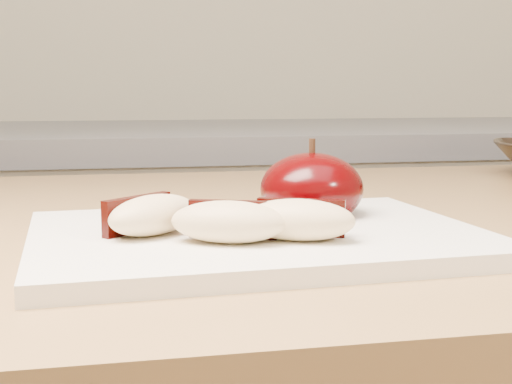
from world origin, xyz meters
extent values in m
cube|color=silver|center=(0.00, 1.20, 0.45)|extent=(2.40, 0.60, 0.90)
cube|color=slate|center=(0.00, 1.20, 0.92)|extent=(2.40, 0.62, 0.04)
cube|color=olive|center=(0.00, 0.50, 0.88)|extent=(1.64, 0.64, 0.04)
cube|color=silver|center=(-0.08, 0.37, 0.91)|extent=(0.31, 0.23, 0.01)
ellipsoid|color=#2E0001|center=(-0.02, 0.42, 0.93)|extent=(0.09, 0.09, 0.05)
cylinder|color=black|center=(-0.02, 0.42, 0.96)|extent=(0.00, 0.00, 0.01)
ellipsoid|color=beige|center=(-0.15, 0.37, 0.92)|extent=(0.08, 0.07, 0.03)
cube|color=black|center=(-0.16, 0.38, 0.92)|extent=(0.05, 0.04, 0.02)
ellipsoid|color=beige|center=(-0.10, 0.33, 0.92)|extent=(0.08, 0.06, 0.03)
cube|color=black|center=(-0.10, 0.35, 0.92)|extent=(0.05, 0.03, 0.02)
ellipsoid|color=beige|center=(-0.06, 0.33, 0.92)|extent=(0.08, 0.06, 0.03)
cube|color=black|center=(-0.05, 0.35, 0.92)|extent=(0.05, 0.03, 0.02)
camera|label=1|loc=(-0.17, -0.09, 1.00)|focal=50.00mm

